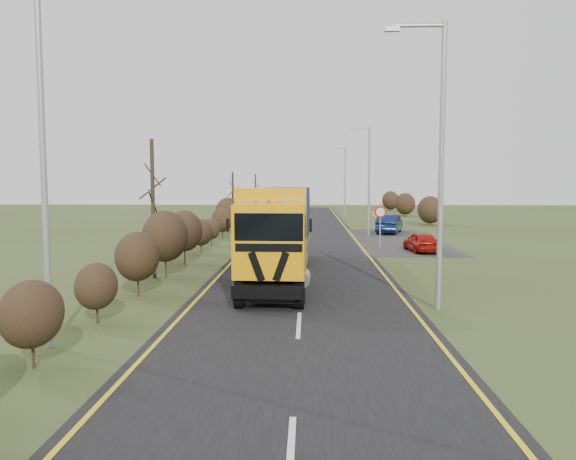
# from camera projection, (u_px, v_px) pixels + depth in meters

# --- Properties ---
(ground) EXTENTS (160.00, 160.00, 0.00)m
(ground) POSITION_uv_depth(u_px,v_px,m) (301.00, 297.00, 20.50)
(ground) COLOR #39431D
(ground) RESTS_ON ground
(road) EXTENTS (8.00, 120.00, 0.02)m
(road) POSITION_uv_depth(u_px,v_px,m) (303.00, 259.00, 30.46)
(road) COLOR black
(road) RESTS_ON ground
(layby) EXTENTS (6.00, 18.00, 0.02)m
(layby) POSITION_uv_depth(u_px,v_px,m) (395.00, 240.00, 40.18)
(layby) COLOR #312E2C
(layby) RESTS_ON ground
(lane_markings) EXTENTS (7.52, 116.00, 0.01)m
(lane_markings) POSITION_uv_depth(u_px,v_px,m) (303.00, 260.00, 30.15)
(lane_markings) COLOR yellow
(lane_markings) RESTS_ON road
(hedgerow) EXTENTS (2.24, 102.04, 6.05)m
(hedgerow) POSITION_uv_depth(u_px,v_px,m) (185.00, 233.00, 28.43)
(hedgerow) COLOR black
(hedgerow) RESTS_ON ground
(lorry) EXTENTS (2.81, 14.45, 4.01)m
(lorry) POSITION_uv_depth(u_px,v_px,m) (279.00, 225.00, 25.03)
(lorry) COLOR black
(lorry) RESTS_ON ground
(car_red_hatchback) EXTENTS (1.81, 3.70, 1.21)m
(car_red_hatchback) POSITION_uv_depth(u_px,v_px,m) (421.00, 242.00, 33.59)
(car_red_hatchback) COLOR #A01008
(car_red_hatchback) RESTS_ON ground
(car_blue_sedan) EXTENTS (2.82, 4.87, 1.52)m
(car_blue_sedan) POSITION_uv_depth(u_px,v_px,m) (390.00, 224.00, 45.55)
(car_blue_sedan) COLOR #0A173C
(car_blue_sedan) RESTS_ON ground
(streetlight_near) EXTENTS (1.99, 0.19, 9.35)m
(streetlight_near) POSITION_uv_depth(u_px,v_px,m) (438.00, 153.00, 18.23)
(streetlight_near) COLOR #999B9E
(streetlight_near) RESTS_ON ground
(streetlight_mid) EXTENTS (1.79, 0.18, 8.40)m
(streetlight_mid) POSITION_uv_depth(u_px,v_px,m) (368.00, 176.00, 43.17)
(streetlight_mid) COLOR #999B9E
(streetlight_mid) RESTS_ON ground
(streetlight_far) EXTENTS (1.76, 0.18, 8.25)m
(streetlight_far) POSITION_uv_depth(u_px,v_px,m) (344.00, 179.00, 66.93)
(streetlight_far) COLOR #999B9E
(streetlight_far) RESTS_ON ground
(left_pole) EXTENTS (0.16, 0.16, 9.71)m
(left_pole) POSITION_uv_depth(u_px,v_px,m) (43.00, 156.00, 13.92)
(left_pole) COLOR #999B9E
(left_pole) RESTS_ON ground
(speed_sign) EXTENTS (0.74, 0.10, 2.66)m
(speed_sign) POSITION_uv_depth(u_px,v_px,m) (380.00, 218.00, 35.44)
(speed_sign) COLOR #999B9E
(speed_sign) RESTS_ON ground
(warning_board) EXTENTS (0.75, 0.11, 1.98)m
(warning_board) POSITION_uv_depth(u_px,v_px,m) (376.00, 218.00, 45.63)
(warning_board) COLOR #999B9E
(warning_board) RESTS_ON ground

